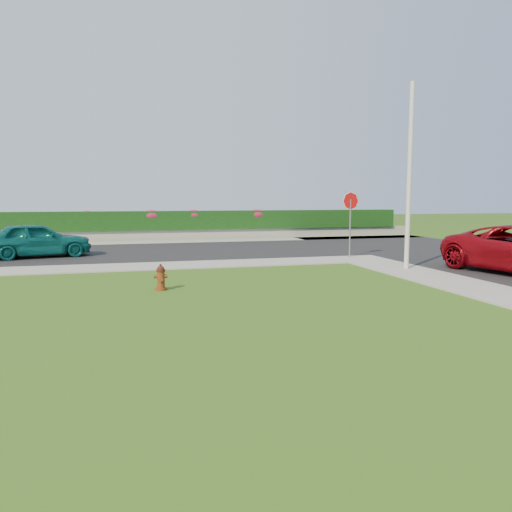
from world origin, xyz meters
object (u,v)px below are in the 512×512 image
object	(u,v)px
fire_hydrant	(161,278)
utility_pole	(409,177)
sedan_teal	(37,240)
stop_sign	(350,209)

from	to	relation	value
fire_hydrant	utility_pole	size ratio (longest dim) A/B	0.11
sedan_teal	fire_hydrant	bearing A→B (deg)	-167.73
fire_hydrant	utility_pole	distance (m)	9.08
sedan_teal	utility_pole	bearing A→B (deg)	-132.78
fire_hydrant	sedan_teal	xyz separation A→B (m)	(-4.34, 8.61, 0.42)
sedan_teal	stop_sign	size ratio (longest dim) A/B	1.56
sedan_teal	stop_sign	distance (m)	12.88
fire_hydrant	utility_pole	bearing A→B (deg)	17.49
utility_pole	stop_sign	distance (m)	3.78
sedan_teal	utility_pole	xyz separation A→B (m)	(12.80, -6.89, 2.38)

